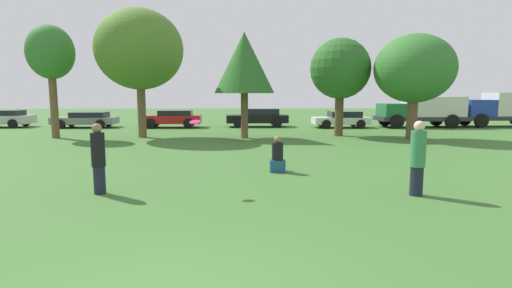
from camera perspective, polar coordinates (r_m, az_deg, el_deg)
person_thrower at (r=10.02m, az=-22.07°, el=-1.95°), size 0.32×0.32×1.70m
person_catcher at (r=9.89m, az=22.59°, el=-1.89°), size 0.35×0.35×1.77m
frisbee at (r=9.58m, az=-8.94°, el=3.20°), size 0.27×0.26×0.11m
bystander_sitting at (r=12.02m, az=3.17°, el=-1.92°), size 0.47×0.39×1.12m
tree_0 at (r=23.85m, az=-27.86°, el=11.59°), size 2.43×2.43×6.01m
tree_1 at (r=22.44m, az=-16.69°, el=13.08°), size 4.68×4.68×6.92m
tree_2 at (r=21.07m, az=-1.73°, el=11.75°), size 3.22×3.22×5.64m
tree_3 at (r=22.77m, az=12.23°, el=10.64°), size 3.39×3.39×5.49m
tree_4 at (r=22.14m, az=22.17°, el=10.12°), size 4.10×4.10×5.46m
parked_car_silver at (r=33.43m, az=-33.38°, el=3.18°), size 4.56×2.01×1.22m
parked_car_grey at (r=30.25m, az=-23.58°, el=3.35°), size 4.35×2.12×1.10m
parked_car_red at (r=28.38m, az=-12.17°, el=3.73°), size 4.24×2.02×1.23m
parked_car_black at (r=28.39m, az=0.32°, el=3.96°), size 4.48×2.01×1.32m
parked_car_white at (r=28.33m, az=12.42°, el=3.61°), size 3.95×1.98×1.16m
delivery_truck_green at (r=30.44m, az=23.26°, el=4.59°), size 6.34×2.53×2.19m
delivery_truck_blue at (r=33.93m, az=32.68°, el=4.48°), size 6.58×2.42×2.47m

